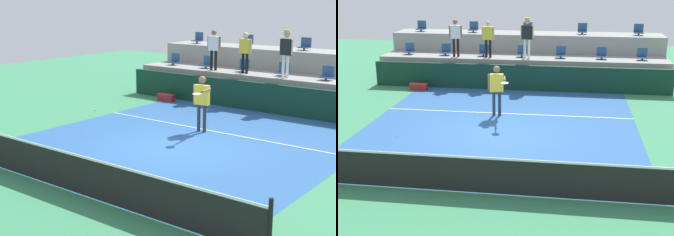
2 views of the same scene
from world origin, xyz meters
TOP-DOWN VIEW (x-y plane):
  - ground_plane at (0.00, 0.00)m, footprint 40.00×40.00m
  - court_inner_paint at (0.00, 1.00)m, footprint 9.00×10.00m
  - court_service_line at (0.00, 2.40)m, footprint 9.00×0.06m
  - tennis_net at (0.00, -4.00)m, footprint 10.48×0.08m
  - sponsor_backboard at (0.00, 6.00)m, footprint 13.00×0.16m
  - seating_tier_lower at (0.00, 7.30)m, footprint 13.00×1.80m
  - seating_tier_upper at (0.00, 9.10)m, footprint 13.00×1.80m
  - stadium_chair_lower_far_left at (-5.35, 7.23)m, footprint 0.44×0.40m
  - stadium_chair_lower_left at (-3.59, 7.23)m, footprint 0.44×0.40m
  - stadium_chair_lower_mid_left at (-1.79, 7.23)m, footprint 0.44×0.40m
  - stadium_chair_lower_center at (-0.01, 7.23)m, footprint 0.44×0.40m
  - stadium_chair_lower_mid_right at (1.74, 7.23)m, footprint 0.44×0.40m
  - stadium_chair_upper_far_left at (-5.31, 9.03)m, footprint 0.44×0.40m
  - stadium_chair_upper_left at (-2.64, 9.03)m, footprint 0.44×0.40m
  - stadium_chair_upper_center at (0.05, 9.03)m, footprint 0.44×0.40m
  - tennis_player at (-0.33, 2.09)m, footprint 0.89×1.21m
  - spectator_in_grey at (-2.99, 6.85)m, footprint 0.59×0.27m
  - spectator_leaning_on_rail at (-1.51, 6.85)m, footprint 0.58×0.23m
  - spectator_with_hat at (0.24, 6.85)m, footprint 0.60×0.50m
  - tennis_ball at (-3.01, -0.01)m, footprint 0.07×0.07m
  - equipment_bag at (-4.34, 5.36)m, footprint 0.76×0.28m

SIDE VIEW (x-z plane):
  - ground_plane at x=0.00m, z-range 0.00..0.00m
  - court_inner_paint at x=0.00m, z-range 0.00..0.01m
  - court_service_line at x=0.00m, z-range 0.01..0.01m
  - equipment_bag at x=-4.34m, z-range 0.00..0.30m
  - tennis_net at x=0.00m, z-range -0.04..1.03m
  - sponsor_backboard at x=0.00m, z-range 0.00..1.10m
  - seating_tier_lower at x=0.00m, z-range 0.00..1.25m
  - tennis_ball at x=-3.01m, z-range 0.69..0.75m
  - seating_tier_upper at x=0.00m, z-range 0.00..2.10m
  - tennis_player at x=-0.33m, z-range 0.22..2.04m
  - stadium_chair_lower_far_left at x=-5.35m, z-range 1.20..1.72m
  - stadium_chair_lower_left at x=-3.59m, z-range 1.20..1.72m
  - stadium_chair_lower_mid_left at x=-1.79m, z-range 1.20..1.72m
  - stadium_chair_lower_center at x=-0.01m, z-range 1.20..1.72m
  - stadium_chair_lower_mid_right at x=1.74m, z-range 1.20..1.72m
  - spectator_leaning_on_rail at x=-1.51m, z-range 1.41..3.05m
  - spectator_in_grey at x=-2.99m, z-range 1.42..3.10m
  - stadium_chair_upper_far_left at x=-5.31m, z-range 2.05..2.57m
  - stadium_chair_upper_left at x=-2.64m, z-range 2.05..2.57m
  - stadium_chair_upper_center at x=0.05m, z-range 2.05..2.57m
  - spectator_with_hat at x=0.24m, z-range 1.46..3.26m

